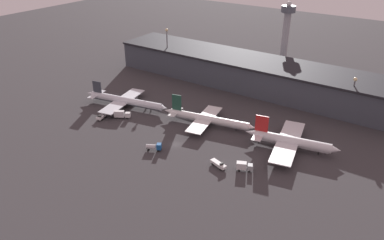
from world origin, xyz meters
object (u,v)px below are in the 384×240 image
(service_vehicle_0, at_px, (154,147))
(service_vehicle_3, at_px, (121,114))
(control_tower, at_px, (286,28))
(airplane_1, at_px, (207,119))
(service_vehicle_2, at_px, (218,164))
(airplane_0, at_px, (125,101))
(airplane_2, at_px, (291,141))
(service_vehicle_1, at_px, (101,117))
(service_vehicle_4, at_px, (244,166))

(service_vehicle_0, bearing_deg, service_vehicle_3, 127.47)
(service_vehicle_3, bearing_deg, control_tower, 44.17)
(service_vehicle_3, bearing_deg, airplane_1, -5.78)
(airplane_1, relative_size, service_vehicle_2, 5.96)
(airplane_0, distance_m, airplane_2, 85.17)
(service_vehicle_1, relative_size, service_vehicle_4, 0.93)
(airplane_1, relative_size, service_vehicle_0, 6.93)
(airplane_0, xyz_separation_m, control_tower, (40.52, 108.99, 20.56))
(airplane_0, xyz_separation_m, service_vehicle_3, (7.59, -10.68, -1.05))
(airplane_1, relative_size, service_vehicle_4, 7.00)
(service_vehicle_0, xyz_separation_m, service_vehicle_4, (37.02, 7.97, 0.21))
(service_vehicle_1, bearing_deg, service_vehicle_0, 64.05)
(airplane_2, height_order, service_vehicle_2, airplane_2)
(airplane_1, bearing_deg, control_tower, 81.47)
(service_vehicle_2, bearing_deg, airplane_1, 146.42)
(airplane_2, xyz_separation_m, service_vehicle_0, (-45.75, -32.71, -1.80))
(airplane_2, xyz_separation_m, service_vehicle_1, (-84.65, -25.22, -2.30))
(airplane_1, bearing_deg, service_vehicle_0, -112.65)
(airplane_1, distance_m, service_vehicle_0, 31.74)
(service_vehicle_0, bearing_deg, service_vehicle_1, 140.23)
(service_vehicle_3, height_order, service_vehicle_4, service_vehicle_3)
(airplane_1, distance_m, service_vehicle_1, 51.00)
(airplane_2, bearing_deg, service_vehicle_2, -133.44)
(airplane_1, xyz_separation_m, service_vehicle_1, (-45.18, -23.60, -1.83))
(service_vehicle_0, bearing_deg, airplane_0, 119.05)
(service_vehicle_1, bearing_deg, control_tower, 147.16)
(airplane_0, relative_size, airplane_2, 1.22)
(service_vehicle_1, xyz_separation_m, service_vehicle_4, (75.92, 0.48, 0.71))
(control_tower, bearing_deg, airplane_2, -66.28)
(control_tower, bearing_deg, airplane_1, -87.32)
(airplane_0, distance_m, airplane_1, 45.79)
(service_vehicle_2, xyz_separation_m, service_vehicle_3, (-59.43, 9.21, 0.83))
(airplane_0, bearing_deg, airplane_1, -2.88)
(service_vehicle_0, height_order, service_vehicle_3, service_vehicle_3)
(service_vehicle_0, distance_m, service_vehicle_1, 39.61)
(airplane_0, xyz_separation_m, service_vehicle_0, (39.02, -24.45, -1.46))
(service_vehicle_4, height_order, control_tower, control_tower)
(airplane_0, bearing_deg, service_vehicle_2, -27.75)
(airplane_1, height_order, service_vehicle_4, airplane_1)
(service_vehicle_0, distance_m, service_vehicle_2, 28.37)
(airplane_0, relative_size, service_vehicle_0, 7.33)
(airplane_2, relative_size, service_vehicle_1, 6.53)
(airplane_0, distance_m, service_vehicle_0, 46.07)
(airplane_2, xyz_separation_m, service_vehicle_3, (-77.18, -18.94, -1.39))
(service_vehicle_0, distance_m, service_vehicle_4, 37.87)
(service_vehicle_3, bearing_deg, service_vehicle_4, -35.29)
(airplane_1, height_order, service_vehicle_1, airplane_1)
(service_vehicle_2, distance_m, service_vehicle_3, 60.14)
(airplane_0, relative_size, service_vehicle_3, 6.16)
(service_vehicle_1, height_order, service_vehicle_2, service_vehicle_2)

